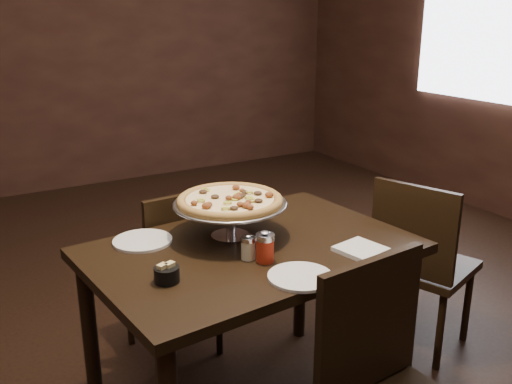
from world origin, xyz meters
TOP-DOWN VIEW (x-y plane):
  - room at (0.06, 0.03)m, footprint 6.04×7.04m
  - dining_table at (0.07, -0.08)m, footprint 1.26×0.90m
  - pizza_stand at (0.05, 0.04)m, footprint 0.44×0.44m
  - parmesan_shaker at (0.01, -0.17)m, footprint 0.05×0.05m
  - pepper_flake_shaker at (0.05, -0.22)m, footprint 0.07×0.07m
  - packet_caddy at (-0.31, -0.19)m, footprint 0.08×0.08m
  - napkin_stack at (0.40, -0.33)m, footprint 0.18×0.18m
  - plate_left at (-0.27, 0.17)m, footprint 0.23×0.23m
  - plate_near at (0.08, -0.39)m, footprint 0.22×0.22m
  - serving_spatula at (0.12, -0.09)m, footprint 0.14×0.14m
  - chair_far at (-0.02, 0.45)m, footprint 0.42×0.42m
  - chair_side at (1.00, -0.08)m, footprint 0.51×0.51m

SIDE VIEW (x-z plane):
  - chair_far at x=-0.02m, z-range 0.04..0.89m
  - chair_side at x=1.00m, z-range 0.04..0.91m
  - dining_table at x=0.07m, z-range 0.27..1.02m
  - plate_near at x=0.08m, z-range 0.75..0.76m
  - plate_left at x=-0.27m, z-range 0.75..0.76m
  - napkin_stack at x=0.40m, z-range 0.75..0.76m
  - packet_caddy at x=-0.31m, z-range 0.74..0.81m
  - parmesan_shaker at x=0.01m, z-range 0.74..0.84m
  - pepper_flake_shaker at x=0.05m, z-range 0.74..0.86m
  - serving_spatula at x=0.12m, z-range 0.88..0.90m
  - pizza_stand at x=0.05m, z-range 0.80..0.99m
  - room at x=0.06m, z-range -0.02..2.82m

